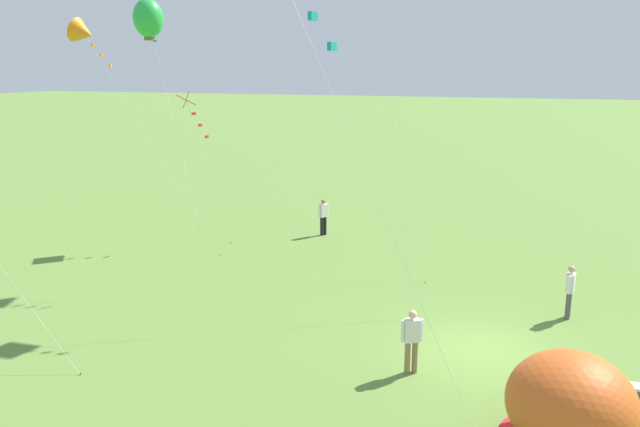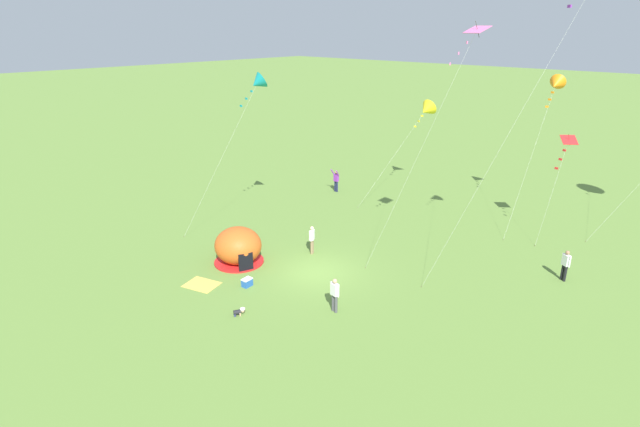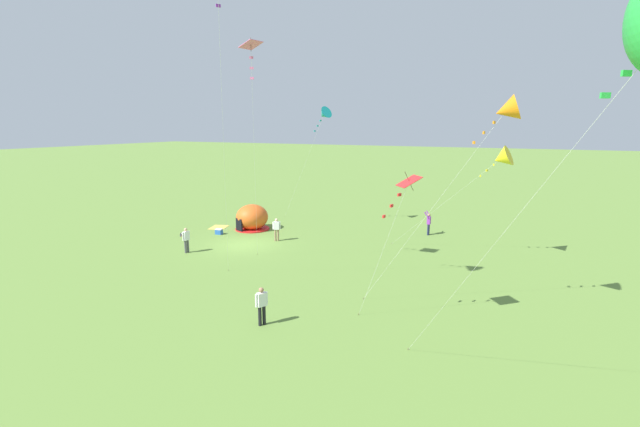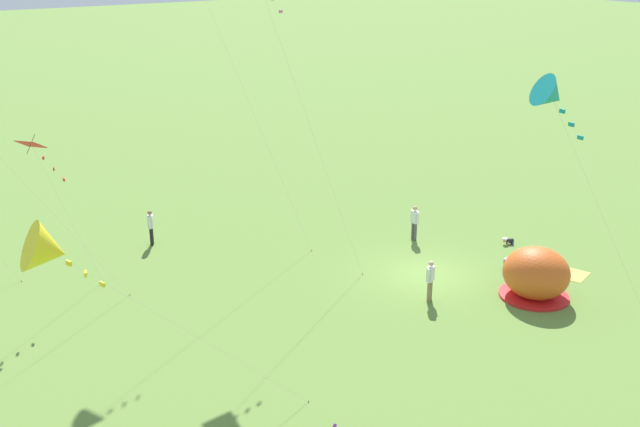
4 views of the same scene
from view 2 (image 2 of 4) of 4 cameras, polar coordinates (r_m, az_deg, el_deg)
ground_plane at (r=27.43m, az=-0.27°, el=-6.80°), size 300.00×300.00×0.00m
popup_tent at (r=28.53m, az=-9.33°, el=-3.73°), size 2.81×2.81×2.10m
picnic_blanket at (r=26.96m, az=-13.37°, el=-7.91°), size 2.00×1.74×0.01m
cooler_box at (r=26.29m, az=-8.34°, el=-7.79°), size 0.41×0.56×0.44m
toddler_crawling at (r=23.94m, az=-9.24°, el=-11.01°), size 0.42×0.54×0.32m
person_center_field at (r=23.53m, az=1.69°, el=-9.12°), size 0.58×0.30×1.72m
person_with_toddler at (r=29.29m, az=-0.91°, el=-2.85°), size 0.39×0.53×1.72m
person_far_back at (r=40.38m, az=1.85°, el=3.87°), size 0.68×0.47×1.89m
person_near_tent at (r=29.23m, az=26.25°, el=-5.18°), size 0.52×0.40×1.72m
kite_pink at (r=25.25m, az=16.96°, el=18.59°), size 4.47×3.17×12.86m
kite_teal at (r=32.04m, az=-7.15°, el=14.60°), size 2.74×5.74×10.00m
kite_red at (r=33.33m, az=26.40°, el=7.07°), size 1.18×2.72×6.69m
kite_orange at (r=36.79m, az=25.35°, el=13.20°), size 1.08×6.43×9.73m
kite_yellow at (r=40.50m, az=12.04°, el=11.52°), size 1.82×7.75×7.31m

